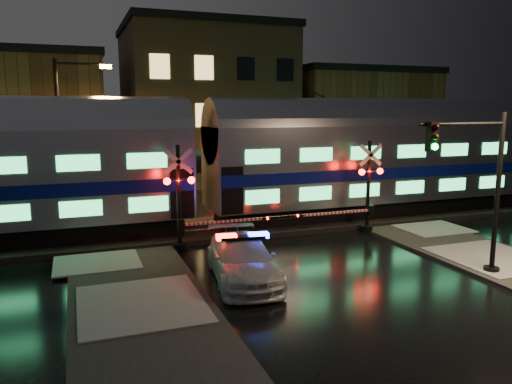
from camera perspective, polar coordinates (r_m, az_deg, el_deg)
ground at (r=19.56m, az=5.23°, el=-7.35°), size 120.00×120.00×0.00m
ballast at (r=23.97m, az=0.10°, el=-3.84°), size 90.00×4.20×0.24m
sidewalk_left at (r=12.34m, az=-11.08°, el=-17.69°), size 4.00×20.00×0.12m
building_mid at (r=40.65m, az=-5.91°, el=9.61°), size 12.00×11.00×11.50m
building_right at (r=45.24m, az=10.60°, el=7.59°), size 12.00×10.00×8.50m
train at (r=22.62m, az=-6.57°, el=3.68°), size 51.00×3.12×5.92m
police_car at (r=16.71m, az=-1.53°, el=-7.68°), size 2.67×5.17×1.60m
crossing_signal_right at (r=23.06m, az=12.05°, el=-0.44°), size 5.99×0.67×4.24m
crossing_signal_left at (r=20.02m, az=-7.75°, el=-1.79°), size 6.03×0.67×4.27m
traffic_light at (r=17.94m, az=24.07°, el=-0.00°), size 3.59×0.67×5.55m
streetlight at (r=25.90m, az=-20.97°, el=6.54°), size 2.67×0.28×7.97m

